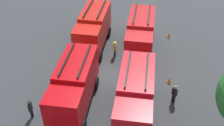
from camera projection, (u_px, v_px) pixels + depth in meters
ground_plane at (112, 75)px, 24.88m from camera, size 50.39×50.39×0.00m
fire_truck_0 at (93, 28)px, 27.68m from camera, size 7.27×2.92×3.88m
fire_truck_1 at (74, 85)px, 20.55m from camera, size 7.21×2.78×3.88m
fire_truck_2 at (140, 34)px, 26.72m from camera, size 7.24×2.84×3.88m
fire_truck_3 at (135, 96)px, 19.58m from camera, size 7.22×2.79×3.88m
firefighter_0 at (115, 48)px, 26.81m from camera, size 0.47×0.35×1.65m
firefighter_1 at (174, 93)px, 21.54m from camera, size 0.48×0.44×1.69m
firefighter_2 at (31, 109)px, 20.24m from camera, size 0.46×0.32×1.64m
traffic_cone_0 at (170, 80)px, 23.87m from camera, size 0.39×0.39×0.56m
traffic_cone_1 at (74, 69)px, 25.07m from camera, size 0.48×0.48×0.69m
traffic_cone_2 at (169, 35)px, 30.10m from camera, size 0.39×0.39×0.55m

